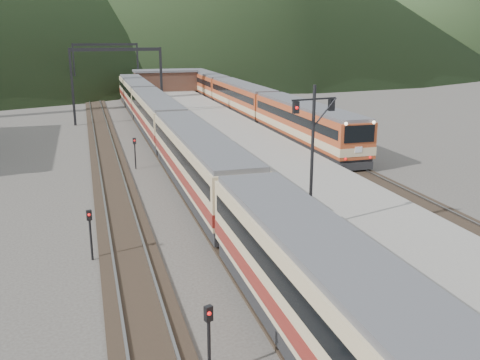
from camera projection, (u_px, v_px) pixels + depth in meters
name	position (u px, v px, depth m)	size (l,w,h in m)	color
track_main	(167.00, 149.00, 44.87)	(2.60, 200.00, 0.23)	black
track_far	(106.00, 153.00, 43.52)	(2.60, 200.00, 0.23)	black
track_second	(295.00, 141.00, 47.96)	(2.60, 200.00, 0.23)	black
platform	(238.00, 145.00, 44.41)	(8.00, 100.00, 1.00)	gray
gantry_near	(117.00, 71.00, 56.51)	(9.55, 0.25, 8.00)	black
gantry_far	(106.00, 60.00, 79.65)	(9.55, 0.25, 8.00)	black
station_shed	(165.00, 80.00, 80.88)	(9.40, 4.40, 3.10)	#4C2F23
main_train	(173.00, 134.00, 41.27)	(2.80, 76.81, 3.42)	#D0BA8B
second_train	(242.00, 99.00, 63.04)	(2.77, 56.84, 3.38)	#AA4623
signal_mast	(313.00, 143.00, 23.06)	(2.18, 0.53, 6.40)	black
short_signal_a	(209.00, 332.00, 14.87)	(0.26, 0.23, 2.27)	black
short_signal_b	(135.00, 149.00, 38.24)	(0.25, 0.21, 2.27)	black
short_signal_c	(90.00, 228.00, 22.78)	(0.24, 0.19, 2.27)	black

